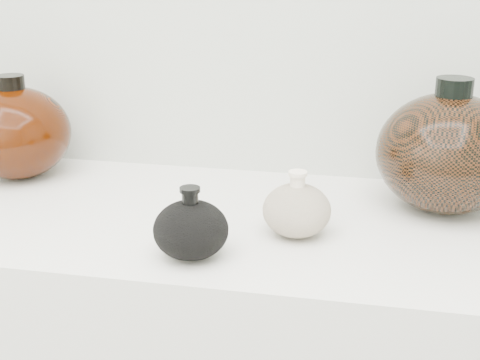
% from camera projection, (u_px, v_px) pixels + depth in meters
% --- Properties ---
extents(black_gourd_vase, '(0.14, 0.14, 0.11)m').
position_uv_depth(black_gourd_vase, '(191.00, 229.00, 0.97)').
color(black_gourd_vase, black).
rests_on(black_gourd_vase, display_counter).
extents(cream_gourd_vase, '(0.13, 0.13, 0.11)m').
position_uv_depth(cream_gourd_vase, '(297.00, 210.00, 1.04)').
color(cream_gourd_vase, beige).
rests_on(cream_gourd_vase, display_counter).
extents(left_round_pot, '(0.27, 0.27, 0.20)m').
position_uv_depth(left_round_pot, '(16.00, 132.00, 1.29)').
color(left_round_pot, black).
rests_on(left_round_pot, display_counter).
extents(right_round_pot, '(0.27, 0.27, 0.23)m').
position_uv_depth(right_round_pot, '(447.00, 153.00, 1.12)').
color(right_round_pot, black).
rests_on(right_round_pot, display_counter).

